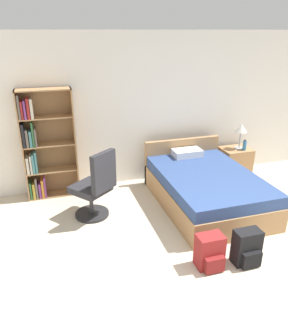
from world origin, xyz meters
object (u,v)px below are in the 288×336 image
Objects in this scene: table_lamp at (241,130)px; water_bottle at (245,145)px; office_chair at (95,188)px; backpack_black at (247,248)px; bookshelf at (42,147)px; backpack_red at (210,252)px; bed at (205,187)px; nightstand at (235,162)px.

water_bottle is at bearing -68.14° from table_lamp.
office_chair reaches higher than table_lamp.
table_lamp is at bearing 60.74° from backpack_black.
water_bottle is 2.67m from backpack_black.
bookshelf reaches higher than water_bottle.
office_chair is 2.56× the size of backpack_red.
bookshelf is 2.68m from bed.
nightstand is 1.13× the size of table_lamp.
nightstand is 0.63m from table_lamp.
bookshelf is 3.09m from backpack_red.
office_chair is at bearing -164.46° from table_lamp.
backpack_black is at bearing -121.21° from water_bottle.
office_chair is at bearing 134.45° from backpack_black.
bookshelf is 3.54m from table_lamp.
nightstand is 2.72× the size of water_bottle.
office_chair is at bearing -54.29° from bookshelf.
backpack_black is (-1.36, -2.25, -0.41)m from water_bottle.
bed is at bearing -142.50° from table_lamp.
bookshelf is at bearing 175.85° from water_bottle.
nightstand is 2.68m from backpack_black.
backpack_red is at bearing -53.98° from office_chair.
table_lamp is at bearing 37.50° from bed.
backpack_black is 0.45m from backpack_red.
water_bottle is at bearing 32.96° from bed.
nightstand is 2.87m from backpack_red.
office_chair is 2.21m from backpack_black.
water_bottle is at bearing 58.79° from backpack_black.
nightstand is at bearing 130.38° from water_bottle.
bed is 1.56m from backpack_red.
bed is 3.87× the size of nightstand.
bed is at bearing -22.91° from bookshelf.
office_chair is 2.43× the size of backpack_black.
office_chair reaches higher than nightstand.
bookshelf is 3.54m from nightstand.
table_lamp reaches higher than nightstand.
bookshelf reaches higher than backpack_black.
water_bottle is (0.10, -0.11, 0.36)m from nightstand.
table_lamp reaches higher than bed.
backpack_red is at bearing 171.06° from backpack_black.
water_bottle is (2.90, 0.69, 0.14)m from office_chair.
table_lamp is 2.98m from backpack_red.
nightstand is at bearing 173.16° from table_lamp.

